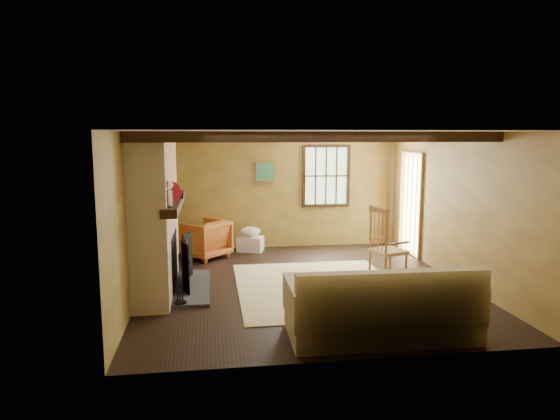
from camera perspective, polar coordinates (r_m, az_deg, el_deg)
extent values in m
plane|color=black|center=(8.05, 2.63, -8.46)|extent=(5.50, 5.50, 0.00)
cube|color=#A9853C|center=(10.47, -0.10, 2.23)|extent=(5.00, 0.02, 2.40)
cube|color=#A9853C|center=(5.15, 8.39, -4.46)|extent=(5.00, 0.02, 2.40)
cube|color=#A9853C|center=(7.72, -15.86, -0.36)|extent=(0.02, 5.50, 2.40)
cube|color=#A9853C|center=(8.60, 19.29, 0.37)|extent=(0.02, 5.50, 2.40)
cube|color=white|center=(7.70, 2.76, 8.90)|extent=(5.00, 5.50, 0.02)
cube|color=#321C10|center=(6.52, 4.74, 8.33)|extent=(5.00, 0.12, 0.14)
cube|color=#321C10|center=(8.88, 1.30, 8.40)|extent=(5.00, 0.12, 0.14)
cube|color=#321C10|center=(10.60, 5.30, 3.90)|extent=(1.02, 0.06, 1.32)
cube|color=#AAC899|center=(10.63, 5.26, 3.91)|extent=(0.90, 0.01, 1.20)
cube|color=#321C10|center=(10.61, 5.29, 3.90)|extent=(0.90, 0.03, 0.02)
cube|color=brown|center=(10.14, 14.71, 0.60)|extent=(0.06, 1.00, 2.06)
cube|color=#AAC899|center=(10.15, 14.86, 0.60)|extent=(0.01, 0.80, 1.85)
cube|color=brown|center=(10.37, -1.72, 4.38)|extent=(0.42, 0.03, 0.42)
cube|color=#216556|center=(10.35, -1.71, 4.38)|extent=(0.36, 0.01, 0.36)
cube|color=brown|center=(7.69, -14.01, -0.32)|extent=(0.50, 2.20, 2.40)
cube|color=black|center=(7.83, -13.30, -5.74)|extent=(0.38, 1.00, 0.85)
cube|color=#3A3A3F|center=(7.92, -10.06, -8.68)|extent=(0.55, 1.80, 0.05)
cube|color=#321C10|center=(7.64, -11.97, 0.83)|extent=(0.22, 2.30, 0.12)
cube|color=black|center=(7.53, -10.75, -6.47)|extent=(0.13, 0.36, 0.74)
cube|color=black|center=(7.90, -10.63, -5.76)|extent=(0.03, 0.37, 0.74)
cube|color=black|center=(8.27, -10.51, -5.11)|extent=(0.14, 0.36, 0.74)
cylinder|color=black|center=(7.15, -11.35, -10.31)|extent=(0.17, 0.17, 0.02)
cylinder|color=black|center=(7.02, -11.71, -7.76)|extent=(0.02, 0.02, 0.70)
cylinder|color=black|center=(7.05, -11.43, -7.68)|extent=(0.02, 0.02, 0.70)
cylinder|color=black|center=(7.08, -11.15, -7.61)|extent=(0.02, 0.02, 0.70)
cylinder|color=silver|center=(6.74, -12.60, 1.29)|extent=(0.10, 0.10, 0.23)
sphere|color=silver|center=(6.72, -12.65, 2.79)|extent=(0.12, 0.12, 0.12)
cylinder|color=red|center=(7.20, -12.33, 2.03)|extent=(0.30, 0.05, 0.30)
cube|color=black|center=(7.66, -12.06, 1.80)|extent=(0.28, 0.23, 0.13)
cylinder|color=#321C10|center=(8.08, -11.85, 2.02)|extent=(0.08, 0.08, 0.10)
cylinder|color=#321C10|center=(8.12, -11.83, 1.99)|extent=(0.07, 0.07, 0.08)
cube|color=beige|center=(7.90, 4.35, -8.78)|extent=(2.50, 3.00, 0.01)
cube|color=tan|center=(8.39, 12.26, -4.63)|extent=(0.61, 0.62, 0.05)
cube|color=brown|center=(8.13, 11.26, 0.00)|extent=(0.20, 0.47, 0.08)
cylinder|color=brown|center=(8.42, 14.21, -6.26)|extent=(0.04, 0.04, 0.46)
cylinder|color=brown|center=(8.73, 12.45, -5.67)|extent=(0.04, 0.04, 0.46)
cylinder|color=brown|center=(8.16, 11.95, -6.64)|extent=(0.04, 0.04, 0.46)
cylinder|color=brown|center=(8.48, 10.23, -6.01)|extent=(0.04, 0.04, 0.46)
cylinder|color=brown|center=(8.03, 12.08, -2.55)|extent=(0.04, 0.04, 0.78)
cylinder|color=brown|center=(8.35, 10.34, -2.07)|extent=(0.04, 0.04, 0.78)
cylinder|color=brown|center=(8.11, 11.63, -2.57)|extent=(0.02, 0.02, 0.65)
cylinder|color=brown|center=(8.19, 11.19, -2.45)|extent=(0.02, 0.02, 0.65)
cylinder|color=brown|center=(8.28, 10.76, -2.33)|extent=(0.02, 0.02, 0.65)
cube|color=brown|center=(8.18, 13.29, -3.73)|extent=(0.43, 0.17, 0.03)
cube|color=brown|center=(8.53, 11.35, -3.17)|extent=(0.43, 0.17, 0.03)
cube|color=brown|center=(8.35, 13.05, -7.93)|extent=(0.85, 0.31, 0.03)
cube|color=brown|center=(8.66, 11.31, -7.27)|extent=(0.85, 0.31, 0.03)
cube|color=white|center=(6.15, 11.36, -11.73)|extent=(2.18, 1.01, 0.48)
cube|color=white|center=(5.66, 12.79, -9.73)|extent=(2.16, 0.20, 0.59)
cube|color=white|center=(5.84, 1.66, -10.40)|extent=(0.17, 0.97, 0.43)
cube|color=white|center=(6.47, 20.19, -9.05)|extent=(0.17, 0.97, 0.43)
ellipsoid|color=white|center=(6.32, 15.84, -7.93)|extent=(0.39, 0.14, 0.39)
cylinder|color=brown|center=(10.22, -10.75, -4.57)|extent=(0.41, 0.12, 0.12)
cylinder|color=brown|center=(10.21, -10.00, -4.55)|extent=(0.41, 0.12, 0.12)
cylinder|color=brown|center=(10.21, -9.26, -4.54)|extent=(0.41, 0.12, 0.12)
cylinder|color=brown|center=(10.19, -10.76, -3.90)|extent=(0.41, 0.12, 0.12)
cylinder|color=brown|center=(10.18, -10.02, -3.89)|extent=(0.41, 0.12, 0.12)
cylinder|color=brown|center=(10.18, -9.28, -3.87)|extent=(0.41, 0.12, 0.12)
cube|color=white|center=(10.24, -3.41, -3.89)|extent=(0.60, 0.52, 0.30)
ellipsoid|color=white|center=(10.19, -3.42, -2.49)|extent=(0.51, 0.47, 0.21)
imported|color=#BF6026|center=(9.75, -8.64, -3.29)|extent=(1.13, 1.13, 0.74)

